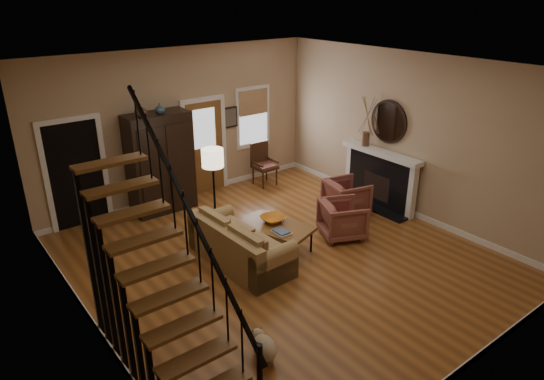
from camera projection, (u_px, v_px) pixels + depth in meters
room at (205, 156)px, 8.99m from camera, size 7.00×7.33×3.30m
staircase at (160, 260)px, 5.38m from camera, size 0.94×2.80×3.20m
fireplace at (381, 173)px, 10.36m from camera, size 0.33×1.95×2.30m
armoire at (160, 163)px, 10.02m from camera, size 1.30×0.60×2.10m
vase_a at (140, 110)px, 9.29m from camera, size 0.24×0.24×0.25m
vase_b at (160, 108)px, 9.52m from camera, size 0.20×0.20×0.21m
sofa at (240, 243)px, 8.26m from camera, size 0.94×2.04×0.75m
coffee_table at (276, 238)px, 8.71m from camera, size 1.12×1.46×0.50m
bowl at (273, 219)px, 8.73m from camera, size 0.44×0.44×0.11m
books at (281, 232)px, 8.31m from camera, size 0.24×0.32×0.06m
armchair_left at (343, 219)px, 9.14m from camera, size 1.04×1.03×0.72m
armchair_right at (346, 197)px, 10.10m from camera, size 0.97×0.95×0.73m
floor_lamp at (214, 194)px, 8.96m from camera, size 0.46×0.46×1.75m
side_chair at (265, 165)px, 11.51m from camera, size 0.54×0.54×1.02m
dog at (265, 349)px, 6.13m from camera, size 0.38×0.53×0.35m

